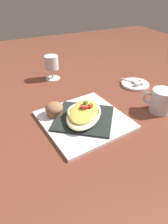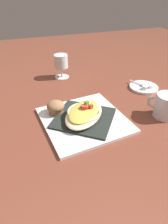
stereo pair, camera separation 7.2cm
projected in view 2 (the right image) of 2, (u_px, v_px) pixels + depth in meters
The scene contains 12 objects.
ground_plane at pixel (84, 121), 0.74m from camera, with size 2.60×2.60×0.00m, color brown.
square_plate at pixel (84, 120), 0.74m from camera, with size 0.29×0.29×0.01m, color white.
folded_napkin at pixel (84, 118), 0.73m from camera, with size 0.19×0.20×0.01m, color #242A27.
gratin_dish at pixel (84, 113), 0.72m from camera, with size 0.22×0.23×0.05m.
muffin at pixel (56, 107), 0.75m from camera, with size 0.07×0.07×0.05m.
coffee_mug at pixel (166, 107), 0.74m from camera, with size 0.09×0.11×0.09m.
stemmed_glass at pixel (61, 63), 1.02m from camera, with size 0.08×0.08×0.12m.
creamer_saucer at pixel (144, 87), 0.95m from camera, with size 0.14×0.14×0.01m, color white.
spoon at pixel (143, 85), 0.95m from camera, with size 0.06×0.10×0.01m.
creamer_cup_0 at pixel (145, 88), 0.92m from camera, with size 0.02×0.02×0.02m, color white.
creamer_cup_1 at pixel (150, 87), 0.93m from camera, with size 0.02×0.02×0.02m, color white.
creamer_cup_2 at pixel (150, 84), 0.95m from camera, with size 0.02×0.02×0.02m, color white.
Camera 2 is at (0.19, 0.56, 0.45)m, focal length 31.75 mm.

